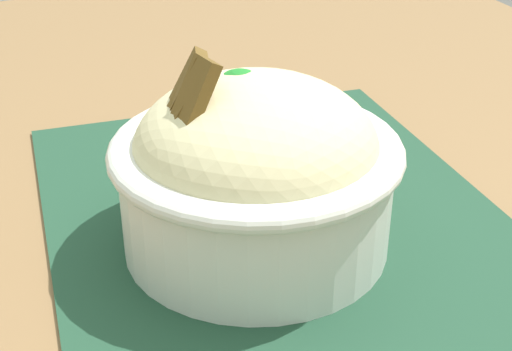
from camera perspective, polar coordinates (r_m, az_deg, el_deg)
The scene contains 4 objects.
table at distance 0.56m, azimuth 3.85°, elevation -7.96°, with size 1.28×0.91×0.73m.
placemat at distance 0.52m, azimuth 1.75°, elevation -3.61°, with size 0.40×0.31×0.00m, color #1E422D.
bowl at distance 0.46m, azimuth -0.05°, elevation 0.56°, with size 0.18×0.18×0.13m.
fork at distance 0.60m, azimuth -0.36°, elevation 1.84°, with size 0.03×0.13×0.00m.
Camera 1 is at (-0.41, 0.19, 1.01)m, focal length 52.34 mm.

